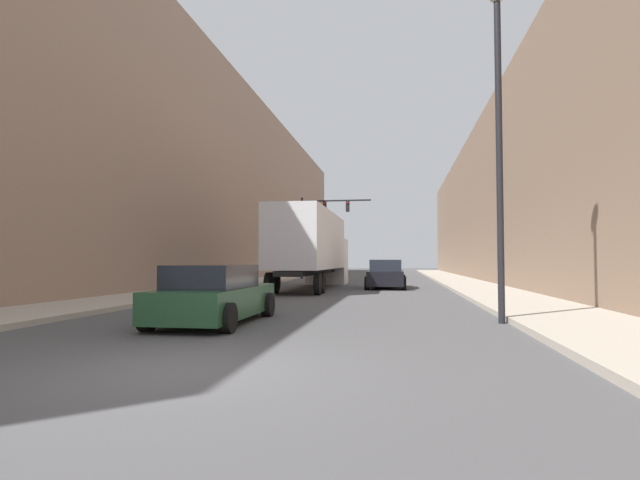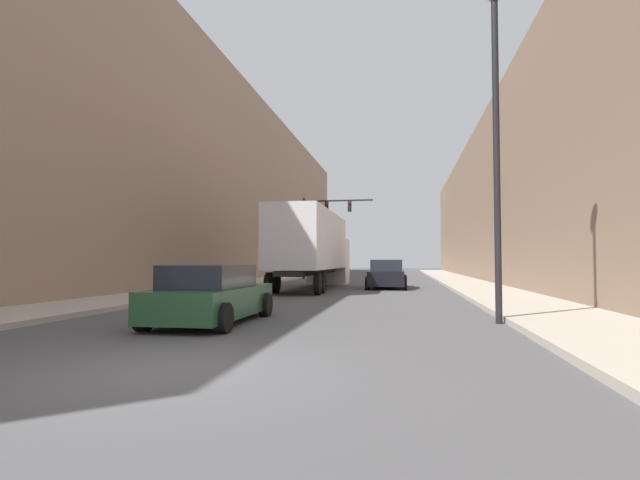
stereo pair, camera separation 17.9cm
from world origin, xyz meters
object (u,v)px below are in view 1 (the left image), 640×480
(semi_truck, at_px, (313,247))
(suv_car, at_px, (386,275))
(street_lamp, at_px, (499,110))
(traffic_signal_gantry, at_px, (317,223))
(sedan_car, at_px, (215,295))

(semi_truck, bearing_deg, suv_car, 14.17)
(semi_truck, height_order, street_lamp, street_lamp)
(semi_truck, distance_m, suv_car, 4.35)
(semi_truck, relative_size, suv_car, 2.57)
(semi_truck, bearing_deg, traffic_signal_gantry, 98.49)
(traffic_signal_gantry, bearing_deg, sedan_car, -85.36)
(semi_truck, bearing_deg, street_lamp, -63.59)
(semi_truck, xyz_separation_m, suv_car, (3.94, 1.00, -1.55))
(suv_car, bearing_deg, semi_truck, -165.83)
(sedan_car, height_order, traffic_signal_gantry, traffic_signal_gantry)
(traffic_signal_gantry, distance_m, street_lamp, 30.69)
(street_lamp, bearing_deg, suv_car, 101.66)
(sedan_car, distance_m, traffic_signal_gantry, 30.64)
(sedan_car, relative_size, street_lamp, 0.54)
(street_lamp, bearing_deg, sedan_car, -171.49)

